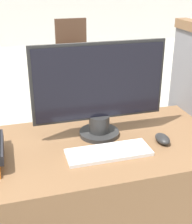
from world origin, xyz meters
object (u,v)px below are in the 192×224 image
Objects in this scene: mouse at (162,139)px; keyboard at (109,152)px; far_chair at (73,48)px; monitor at (99,90)px.

keyboard is at bearing -173.89° from mouse.
mouse is at bearing -55.72° from far_chair.
far_chair reaches higher than mouse.
mouse is 3.10m from far_chair.
mouse is at bearing 6.11° from keyboard.
mouse is (0.26, -0.15, -0.21)m from monitor.
far_chair is (0.22, 3.09, -0.24)m from mouse.
monitor is 1.69× the size of keyboard.
monitor is at bearing 86.73° from keyboard.
far_chair is (0.48, 2.93, -0.45)m from monitor.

